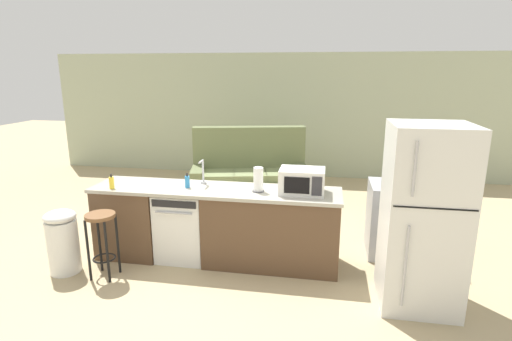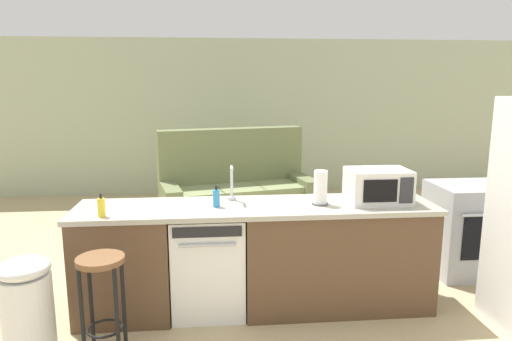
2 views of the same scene
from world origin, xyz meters
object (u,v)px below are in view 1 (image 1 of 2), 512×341
Objects in this scene: trash_bin at (63,241)px; microwave at (302,181)px; dish_soap_bottle at (112,183)px; kettle at (421,181)px; dishwasher at (184,224)px; refrigerator at (423,218)px; paper_towel_roll at (258,180)px; bar_stool at (102,232)px; couch at (250,177)px; stove_range at (400,220)px; soap_bottle at (187,182)px.

microwave is at bearing 12.98° from trash_bin.
kettle reaches higher than dish_soap_bottle.
dishwasher is 1.36m from trash_bin.
refrigerator is 6.32× the size of paper_towel_roll.
trash_bin is (-0.51, 0.02, -0.16)m from bar_stool.
kettle reaches higher than dishwasher.
microwave is at bearing -162.60° from kettle.
dishwasher reaches higher than trash_bin.
couch is at bearing 70.80° from bar_stool.
bar_stool is at bearing -109.20° from couch.
paper_towel_roll is at bearing -1.75° from dishwasher.
paper_towel_roll reaches higher than stove_range.
dishwasher is 0.96m from bar_stool.
trash_bin is at bearing 177.44° from bar_stool.
dishwasher is 2.66m from stove_range.
stove_range is 4.39× the size of kettle.
soap_bottle is (-2.53, 0.53, 0.08)m from refrigerator.
refrigerator reaches higher than kettle.
soap_bottle is 1.08m from bar_stool.
dish_soap_bottle is (-2.20, -0.22, -0.07)m from microwave.
couch reaches higher than trash_bin.
microwave is 2.78m from trash_bin.
refrigerator is at bearing -90.01° from stove_range.
trash_bin is at bearing -155.67° from soap_bottle.
kettle reaches higher than trash_bin.
stove_range is at bearing 18.97° from paper_towel_roll.
paper_towel_roll is 1.72m from dish_soap_bottle.
dish_soap_bottle is at bearing -174.31° from microwave.
dishwasher is 2.98× the size of paper_towel_roll.
paper_towel_roll is 2.31m from trash_bin.
bar_stool is (0.07, -0.41, -0.44)m from dish_soap_bottle.
bar_stool is at bearing -142.23° from soap_bottle.
dish_soap_bottle reaches higher than stove_range.
dish_soap_bottle is 0.60m from bar_stool.
refrigerator reaches higher than paper_towel_roll.
couch is at bearing 83.58° from soap_bottle.
dish_soap_bottle is (-0.85, -0.20, 0.00)m from soap_bottle.
dish_soap_bottle is at bearing -167.19° from stove_range.
kettle is at bearing 9.42° from soap_bottle.
stove_range is 0.57m from kettle.
stove_range is 2.92m from couch.
microwave reaches higher than bar_stool.
refrigerator is at bearing -99.85° from kettle.
bar_stool is 3.21m from couch.
stove_range is 1.18m from refrigerator.
bar_stool is at bearing -138.34° from dishwasher.
trash_bin is at bearing -117.46° from couch.
trash_bin is (-3.99, -1.03, -0.61)m from kettle.
dishwasher is at bearing 15.75° from dish_soap_bottle.
stove_range is 5.11× the size of dish_soap_bottle.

